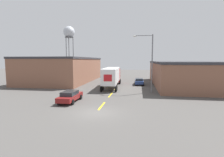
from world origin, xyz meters
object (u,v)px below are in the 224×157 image
semi_truck (112,76)px  parked_car_right_far (139,81)px  street_lamp (150,59)px  parked_car_left_near (70,96)px  water_tower (69,33)px

semi_truck → parked_car_right_far: semi_truck is taller
street_lamp → parked_car_left_near: bearing=-141.9°
parked_car_left_near → street_lamp: street_lamp is taller
parked_car_left_near → water_tower: bearing=112.0°
water_tower → street_lamp: 58.12m
water_tower → street_lamp: (32.48, -46.68, -11.98)m
parked_car_right_far → street_lamp: (1.58, -8.99, 4.66)m
semi_truck → water_tower: (-25.59, 41.72, 15.12)m
parked_car_left_near → street_lamp: (10.33, 8.11, 4.66)m
parked_car_left_near → water_tower: 61.40m
parked_car_right_far → water_tower: bearing=129.3°
semi_truck → parked_car_left_near: bearing=-106.9°
semi_truck → street_lamp: (6.88, -4.96, 3.14)m
semi_truck → parked_car_left_near: 13.61m
water_tower → street_lamp: water_tower is taller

